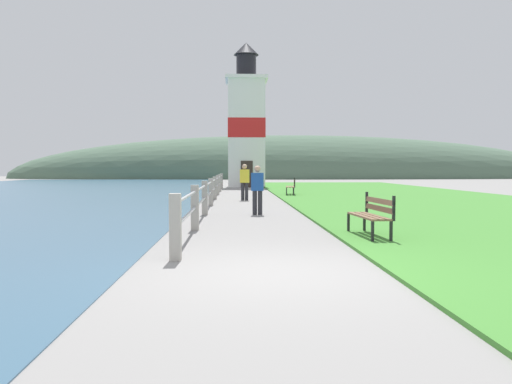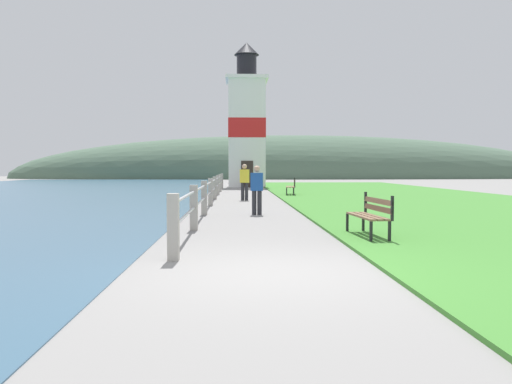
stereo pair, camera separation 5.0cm
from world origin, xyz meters
name	(u,v)px [view 1 (the left image)]	position (x,y,z in m)	size (l,w,h in m)	color
ground_plane	(273,273)	(0.00, 0.00, 0.00)	(160.00, 160.00, 0.00)	gray
grass_verge	(406,198)	(7.59, 16.44, 0.03)	(12.00, 49.32, 0.06)	#428433
seawall_railing	(213,188)	(-1.49, 14.47, 0.61)	(0.18, 27.13, 1.07)	#A8A399
park_bench_near	(372,213)	(2.34, 3.33, 0.54)	(0.58, 1.68, 0.94)	brown
park_bench_midway	(292,185)	(2.47, 19.40, 0.54)	(0.67, 2.01, 0.94)	brown
lighthouse	(246,125)	(0.33, 31.86, 4.78)	(3.21, 3.21, 11.10)	white
person_strolling	(257,188)	(0.16, 8.73, 0.84)	(0.41, 0.26, 1.55)	#28282D
person_by_railing	(245,181)	(-0.11, 15.63, 0.89)	(0.44, 0.30, 1.64)	#28282D
distant_hillside	(296,178)	(8.00, 62.88, 0.00)	(80.00, 16.00, 12.00)	#4C6651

